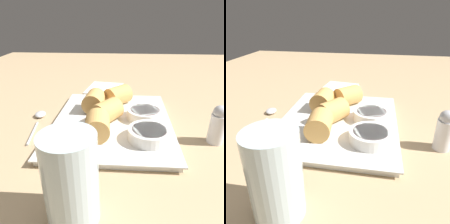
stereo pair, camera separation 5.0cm
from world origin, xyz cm
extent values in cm
cube|color=tan|center=(0.00, 0.00, 1.00)|extent=(180.00, 140.00, 2.00)
cube|color=silver|center=(3.64, -0.11, 2.60)|extent=(31.02, 25.20, 1.20)
cube|color=silver|center=(3.64, -0.11, 3.35)|extent=(32.26, 26.21, 0.30)
cylinder|color=#DBA356|center=(-5.65, 0.85, 5.96)|extent=(7.84, 7.80, 4.92)
sphere|color=#B23D2D|center=(-7.33, 2.47, 5.96)|extent=(3.20, 3.20, 3.20)
cylinder|color=#DBA356|center=(4.45, -1.17, 5.96)|extent=(7.85, 7.53, 4.92)
sphere|color=#B23D2D|center=(2.53, 0.14, 5.96)|extent=(3.20, 3.20, 3.20)
cylinder|color=#DBA356|center=(11.09, -2.51, 5.96)|extent=(6.57, 5.46, 4.92)
sphere|color=beige|center=(8.77, -2.72, 5.96)|extent=(3.20, 3.20, 3.20)
cylinder|color=#DBA356|center=(-1.42, -4.87, 5.96)|extent=(6.49, 5.37, 4.92)
sphere|color=#56843D|center=(-3.75, -4.70, 5.96)|extent=(3.20, 3.20, 3.20)
cylinder|color=white|center=(2.37, 7.33, 4.65)|extent=(8.14, 8.14, 2.30)
cylinder|color=maroon|center=(2.37, 7.33, 5.59)|extent=(6.68, 6.68, 0.41)
cylinder|color=white|center=(11.53, 7.54, 4.65)|extent=(8.14, 8.14, 2.30)
cylinder|color=maroon|center=(11.53, 7.54, 5.59)|extent=(6.68, 6.68, 0.41)
cylinder|color=silver|center=(8.56, -17.00, 2.25)|extent=(9.46, 2.00, 0.50)
ellipsoid|color=silver|center=(-0.35, -18.43, 2.59)|extent=(3.77, 3.12, 1.18)
cube|color=white|center=(-21.62, -4.33, 2.30)|extent=(14.19, 12.57, 0.60)
cylinder|color=silver|center=(28.45, -3.38, 8.07)|extent=(6.68, 6.68, 12.14)
cylinder|color=silver|center=(9.26, 21.06, 5.04)|extent=(3.12, 3.12, 6.09)
sphere|color=#B7B7BC|center=(9.26, 21.06, 8.63)|extent=(2.81, 2.81, 2.81)
camera|label=1|loc=(48.17, 2.82, 26.26)|focal=35.00mm
camera|label=2|loc=(47.56, 7.80, 26.26)|focal=35.00mm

